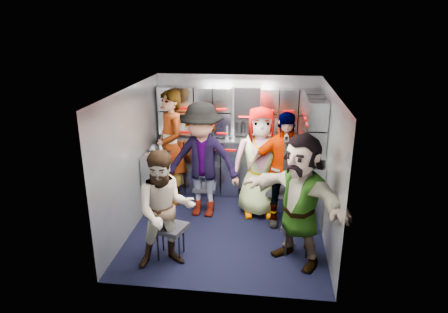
# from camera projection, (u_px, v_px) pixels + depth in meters

# --- Properties ---
(floor) EXTENTS (3.00, 3.00, 0.00)m
(floor) POSITION_uv_depth(u_px,v_px,m) (227.00, 228.00, 6.04)
(floor) COLOR black
(floor) RESTS_ON ground
(wall_back) EXTENTS (2.80, 0.04, 2.10)m
(wall_back) POSITION_uv_depth(u_px,v_px,m) (237.00, 134.00, 7.10)
(wall_back) COLOR #9398A1
(wall_back) RESTS_ON ground
(wall_left) EXTENTS (0.04, 3.00, 2.10)m
(wall_left) POSITION_uv_depth(u_px,v_px,m) (133.00, 159.00, 5.86)
(wall_left) COLOR #9398A1
(wall_left) RESTS_ON ground
(wall_right) EXTENTS (0.04, 3.00, 2.10)m
(wall_right) POSITION_uv_depth(u_px,v_px,m) (328.00, 167.00, 5.53)
(wall_right) COLOR #9398A1
(wall_right) RESTS_ON ground
(ceiling) EXTENTS (2.80, 3.00, 0.02)m
(ceiling) POSITION_uv_depth(u_px,v_px,m) (228.00, 90.00, 5.35)
(ceiling) COLOR silver
(ceiling) RESTS_ON wall_back
(cart_bank_back) EXTENTS (2.68, 0.38, 0.99)m
(cart_bank_back) POSITION_uv_depth(u_px,v_px,m) (236.00, 168.00, 7.08)
(cart_bank_back) COLOR #90959F
(cart_bank_back) RESTS_ON ground
(cart_bank_left) EXTENTS (0.38, 0.76, 0.99)m
(cart_bank_left) POSITION_uv_depth(u_px,v_px,m) (159.00, 180.00, 6.54)
(cart_bank_left) COLOR #90959F
(cart_bank_left) RESTS_ON ground
(counter) EXTENTS (2.68, 0.42, 0.03)m
(counter) POSITION_uv_depth(u_px,v_px,m) (236.00, 140.00, 6.91)
(counter) COLOR #B2B4B9
(counter) RESTS_ON cart_bank_back
(locker_bank_back) EXTENTS (2.68, 0.28, 0.82)m
(locker_bank_back) POSITION_uv_depth(u_px,v_px,m) (237.00, 112.00, 6.81)
(locker_bank_back) COLOR #90959F
(locker_bank_back) RESTS_ON wall_back
(locker_bank_right) EXTENTS (0.28, 1.00, 0.82)m
(locker_bank_right) POSITION_uv_depth(u_px,v_px,m) (315.00, 124.00, 6.06)
(locker_bank_right) COLOR #90959F
(locker_bank_right) RESTS_ON wall_right
(right_cabinet) EXTENTS (0.28, 1.20, 1.00)m
(right_cabinet) POSITION_uv_depth(u_px,v_px,m) (310.00, 186.00, 6.29)
(right_cabinet) COLOR #90959F
(right_cabinet) RESTS_ON ground
(coffee_niche) EXTENTS (0.46, 0.16, 0.84)m
(coffee_niche) POSITION_uv_depth(u_px,v_px,m) (247.00, 113.00, 6.86)
(coffee_niche) COLOR black
(coffee_niche) RESTS_ON wall_back
(red_latch_strip) EXTENTS (2.60, 0.02, 0.03)m
(red_latch_strip) POSITION_uv_depth(u_px,v_px,m) (235.00, 150.00, 6.77)
(red_latch_strip) COLOR #940001
(red_latch_strip) RESTS_ON cart_bank_back
(jump_seat_near_left) EXTENTS (0.47, 0.46, 0.46)m
(jump_seat_near_left) POSITION_uv_depth(u_px,v_px,m) (170.00, 229.00, 5.20)
(jump_seat_near_left) COLOR black
(jump_seat_near_left) RESTS_ON ground
(jump_seat_mid_left) EXTENTS (0.37, 0.35, 0.42)m
(jump_seat_mid_left) POSITION_uv_depth(u_px,v_px,m) (205.00, 189.00, 6.52)
(jump_seat_mid_left) COLOR black
(jump_seat_mid_left) RESTS_ON ground
(jump_seat_center) EXTENTS (0.38, 0.36, 0.40)m
(jump_seat_center) POSITION_uv_depth(u_px,v_px,m) (259.00, 189.00, 6.56)
(jump_seat_center) COLOR black
(jump_seat_center) RESTS_ON ground
(jump_seat_mid_right) EXTENTS (0.50, 0.48, 0.47)m
(jump_seat_mid_right) POSITION_uv_depth(u_px,v_px,m) (281.00, 194.00, 6.23)
(jump_seat_mid_right) COLOR black
(jump_seat_mid_right) RESTS_ON ground
(jump_seat_near_right) EXTENTS (0.44, 0.42, 0.43)m
(jump_seat_near_right) POSITION_uv_depth(u_px,v_px,m) (297.00, 228.00, 5.29)
(jump_seat_near_right) COLOR black
(jump_seat_near_right) RESTS_ON ground
(attendant_standing) EXTENTS (0.78, 0.84, 1.93)m
(attendant_standing) POSITION_uv_depth(u_px,v_px,m) (171.00, 148.00, 6.64)
(attendant_standing) COLOR black
(attendant_standing) RESTS_ON ground
(attendant_arc_a) EXTENTS (0.90, 0.80, 1.54)m
(attendant_arc_a) POSITION_uv_depth(u_px,v_px,m) (165.00, 210.00, 4.91)
(attendant_arc_a) COLOR black
(attendant_arc_a) RESTS_ON ground
(attendant_arc_b) EXTENTS (1.24, 0.79, 1.83)m
(attendant_arc_b) POSITION_uv_depth(u_px,v_px,m) (202.00, 161.00, 6.17)
(attendant_arc_b) COLOR black
(attendant_arc_b) RESTS_ON ground
(attendant_arc_c) EXTENTS (0.92, 0.66, 1.76)m
(attendant_arc_c) POSITION_uv_depth(u_px,v_px,m) (260.00, 162.00, 6.22)
(attendant_arc_c) COLOR black
(attendant_arc_c) RESTS_ON ground
(attendant_arc_d) EXTENTS (1.04, 0.45, 1.76)m
(attendant_arc_d) POSITION_uv_depth(u_px,v_px,m) (283.00, 170.00, 5.90)
(attendant_arc_d) COLOR black
(attendant_arc_d) RESTS_ON ground
(attendant_arc_e) EXTENTS (1.55, 1.42, 1.73)m
(attendant_arc_e) POSITION_uv_depth(u_px,v_px,m) (300.00, 200.00, 4.96)
(attendant_arc_e) COLOR black
(attendant_arc_e) RESTS_ON ground
(bottle_left) EXTENTS (0.06, 0.06, 0.24)m
(bottle_left) POSITION_uv_depth(u_px,v_px,m) (196.00, 132.00, 6.90)
(bottle_left) COLOR white
(bottle_left) RESTS_ON counter
(bottle_mid) EXTENTS (0.07, 0.07, 0.24)m
(bottle_mid) POSITION_uv_depth(u_px,v_px,m) (227.00, 132.00, 6.84)
(bottle_mid) COLOR white
(bottle_mid) RESTS_ON counter
(bottle_right) EXTENTS (0.07, 0.07, 0.28)m
(bottle_right) POSITION_uv_depth(u_px,v_px,m) (267.00, 133.00, 6.76)
(bottle_right) COLOR white
(bottle_right) RESTS_ON counter
(cup_left) EXTENTS (0.08, 0.08, 0.10)m
(cup_left) POSITION_uv_depth(u_px,v_px,m) (174.00, 135.00, 6.96)
(cup_left) COLOR tan
(cup_left) RESTS_ON counter
(cup_right) EXTENTS (0.07, 0.07, 0.09)m
(cup_right) POSITION_uv_depth(u_px,v_px,m) (310.00, 140.00, 6.69)
(cup_right) COLOR tan
(cup_right) RESTS_ON counter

